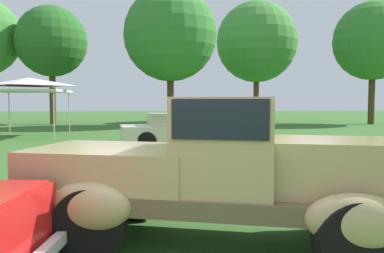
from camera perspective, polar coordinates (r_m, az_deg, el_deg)
The scene contains 7 objects.
feature_pickup_truck at distance 4.68m, azimuth 3.99°, elevation -6.12°, with size 4.63×2.69×1.70m.
show_car_cream at distance 14.18m, azimuth -2.07°, elevation -0.62°, with size 4.17×2.23×1.22m.
canopy_tent_left_field at distance 19.94m, azimuth -22.01°, elevation 5.61°, with size 3.21×3.21×2.71m.
treeline_mid_left at distance 30.29m, azimuth -19.23°, elevation 11.24°, with size 4.91×4.91×8.23m.
treeline_center at distance 26.74m, azimuth -3.09°, elevation 12.81°, with size 6.03×6.03×8.93m.
treeline_mid_right at distance 32.95m, azimuth 9.12°, elevation 11.70°, with size 6.37×6.37×9.48m.
treeline_far_right at distance 31.33m, azimuth 24.21°, elevation 10.96°, with size 5.47×5.47×8.55m.
Camera 1 is at (-0.04, -4.01, 1.66)m, focal length 37.77 mm.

